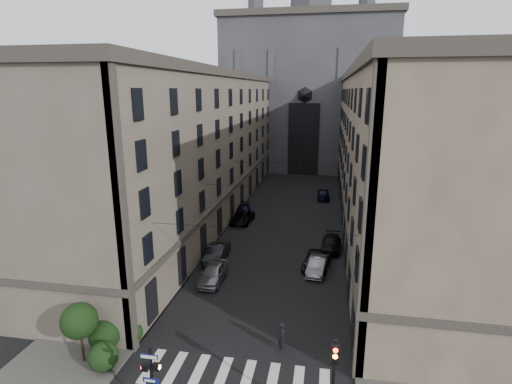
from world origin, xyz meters
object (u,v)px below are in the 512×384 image
Objects in this scene: car_left_midfar at (242,218)px; car_right_midnear at (316,261)px; pedestrian_signal_left at (151,376)px; car_left_near at (213,273)px; car_right_near at (317,265)px; pedestrian at (282,336)px; gothic_tower at (308,83)px; traffic_light_right at (334,376)px; car_right_midfar at (331,244)px; car_right_far at (323,194)px; car_left_far at (243,210)px; car_left_midnear at (217,253)px.

car_left_midfar reaches higher than car_right_midnear.
pedestrian_signal_left is 0.85× the size of car_left_near.
pedestrian_signal_left is 0.81× the size of car_right_midnear.
pedestrian_signal_left reaches higher than car_left_midfar.
pedestrian is at bearing -92.14° from car_right_near.
gothic_tower reaches higher than pedestrian.
traffic_light_right reaches higher than car_left_near.
car_right_near reaches higher than car_right_midfar.
car_left_far is at bearing -139.46° from car_right_far.
car_right_midnear is at bearing 103.69° from car_right_near.
car_left_near reaches higher than car_left_far.
car_left_midnear is at bearing -92.58° from car_left_far.
car_right_midfar reaches higher than car_left_far.
car_left_midnear reaches higher than car_left_midfar.
car_right_far is (10.00, 25.17, -0.02)m from car_left_midnear.
traffic_light_right reaches higher than pedestrian.
gothic_tower is at bearing 101.27° from car_right_near.
car_left_midfar reaches higher than car_left_far.
car_right_midnear reaches higher than car_left_far.
car_right_far is at bearing 69.43° from car_left_midnear.
car_left_midnear reaches higher than car_right_midfar.
car_right_far is at bearing 96.77° from car_right_midnear.
car_left_far is 19.37m from car_right_near.
car_left_far is 15.82m from car_right_midfar.
traffic_light_right is at bearing -75.93° from car_left_far.
car_left_far is 0.98× the size of car_right_far.
car_left_far is 29.46m from pedestrian.
pedestrian is (-1.73, -12.99, 0.31)m from car_right_midnear.
gothic_tower is 13.18× the size of car_left_far.
car_left_midfar is at bearing 151.99° from car_right_midfar.
gothic_tower is 14.50× the size of pedestrian_signal_left.
car_right_midnear is at bearing -103.26° from car_right_midfar.
pedestrian_signal_left is 0.92× the size of car_right_near.
gothic_tower is 12.03× the size of car_right_midfar.
car_left_midfar is 15.11m from car_right_midnear.
car_right_far reaches higher than car_right_near.
car_right_far is 2.26× the size of pedestrian.
car_right_midnear is at bearing 2.41° from car_left_midnear.
car_left_midnear reaches higher than car_right_midnear.
gothic_tower reaches higher than car_left_near.
car_left_midnear is at bearing -95.86° from gothic_tower.
gothic_tower is at bearing 86.99° from car_left_midfar.
car_left_midnear is 1.06× the size of car_right_far.
car_right_near is at bearing -62.01° from car_left_far.
car_left_far is 1.02× the size of car_right_near.
traffic_light_right is 7.21m from pedestrian.
car_left_midfar is at bearing -84.41° from car_left_far.
traffic_light_right reaches higher than car_right_near.
car_left_midfar is at bearing 93.31° from car_left_near.
car_left_near is (-10.24, 14.54, -2.49)m from traffic_light_right.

